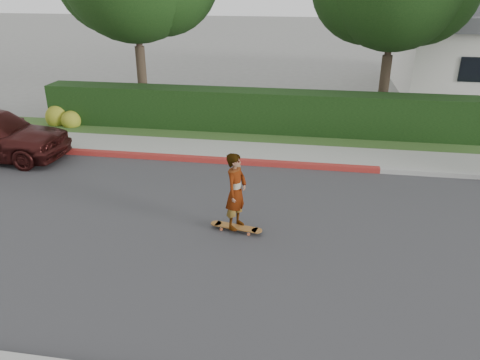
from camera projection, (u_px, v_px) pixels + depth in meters
The scene contains 10 objects.
ground at pixel (351, 245), 9.61m from camera, with size 120.00×120.00×0.00m, color slate.
road at pixel (351, 245), 9.60m from camera, with size 60.00×8.00×0.01m, color #2D2D30.
curb_far at pixel (344, 168), 13.29m from camera, with size 60.00×0.20×0.15m, color #9E9E99.
curb_red_section at pixel (174, 158), 14.03m from camera, with size 12.00×0.21×0.15m, color maroon.
sidewalk_far at pixel (342, 157), 14.11m from camera, with size 60.00×1.60×0.12m, color gray.
planting_strip at pixel (341, 141), 15.56m from camera, with size 60.00×1.60×0.10m, color #2D4C1E.
hedge at pixel (254, 112), 16.27m from camera, with size 15.00×1.00×1.50m, color black.
flowering_shrub at pixel (62, 118), 17.06m from camera, with size 1.40×1.00×0.90m.
skateboard at pixel (236, 227), 10.09m from camera, with size 1.19×0.43×0.11m.
skateboarder at pixel (236, 191), 9.75m from camera, with size 0.61×0.40×1.68m, color white.
Camera 1 is at (-0.90, -8.53, 5.07)m, focal length 35.00 mm.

